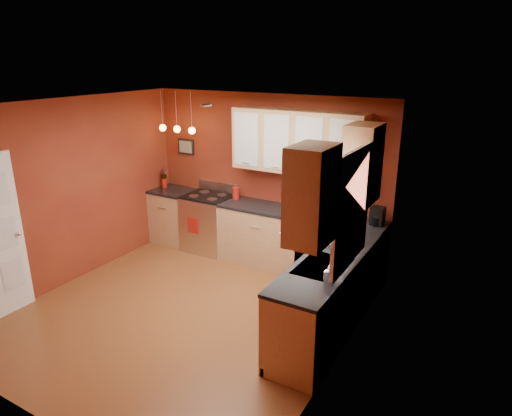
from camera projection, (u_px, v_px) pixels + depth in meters
The scene contains 26 objects.
floor at pixel (187, 312), 5.84m from camera, with size 4.20×4.20×0.00m, color brown.
ceiling at pixel (175, 106), 5.02m from camera, with size 4.00×4.20×0.02m, color beige.
wall_back at pixel (266, 178), 7.16m from camera, with size 4.00×0.02×2.60m, color maroon.
wall_front at pixel (18, 292), 3.70m from camera, with size 4.00×0.02×2.60m, color maroon.
wall_left at pixel (69, 193), 6.38m from camera, with size 0.02×4.20×2.60m, color maroon.
wall_right at pixel (342, 251), 4.48m from camera, with size 0.02×4.20×2.60m, color maroon.
base_cabinets_back_left at pixel (175, 217), 7.96m from camera, with size 0.70×0.60×0.90m, color tan.
base_cabinets_back_right at pixel (299, 243), 6.83m from camera, with size 2.54×0.60×0.90m, color tan.
base_cabinets_right at pixel (326, 299), 5.27m from camera, with size 0.60×2.10×0.90m, color tan.
counter_back_left at pixel (173, 191), 7.81m from camera, with size 0.70×0.62×0.04m, color black.
counter_back_right at pixel (300, 214), 6.68m from camera, with size 2.54×0.62×0.04m, color black.
counter_right at pixel (328, 262), 5.12m from camera, with size 0.62×2.10×0.04m, color black.
gas_range at pixel (209, 222), 7.61m from camera, with size 0.76×0.64×1.11m.
dishwasher_front at pixel (314, 256), 6.42m from camera, with size 0.60×0.02×0.80m, color silver.
sink at pixel (323, 268), 4.99m from camera, with size 0.50×0.70×0.33m.
window at pixel (352, 205), 4.62m from camera, with size 0.06×1.02×1.22m.
upper_cabinets_back at pixel (297, 142), 6.52m from camera, with size 2.00×0.35×0.90m, color tan.
upper_cabinets_right at pixel (340, 177), 4.63m from camera, with size 0.35×1.95×0.90m, color tan.
wall_picture at pixel (186, 147), 7.76m from camera, with size 0.32×0.03×0.26m, color black.
pendant_lights at pixel (177, 129), 7.33m from camera, with size 0.71×0.11×0.66m.
red_canister at pixel (236, 193), 7.30m from camera, with size 0.12×0.12×0.19m.
red_vase at pixel (164, 183), 7.93m from camera, with size 0.10×0.10×0.16m, color #9D1910.
flowers at pixel (164, 174), 7.88m from camera, with size 0.11×0.11×0.19m, color #9D1910.
coffee_maker at pixel (377, 217), 6.15m from camera, with size 0.19×0.19×0.26m.
soap_pump at pixel (329, 274), 4.58m from camera, with size 0.09×0.09×0.20m, color white.
dish_towel at pixel (193, 225), 7.36m from camera, with size 0.19×0.01×0.27m, color #9D1910.
Camera 1 is at (3.32, -3.99, 3.13)m, focal length 32.00 mm.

